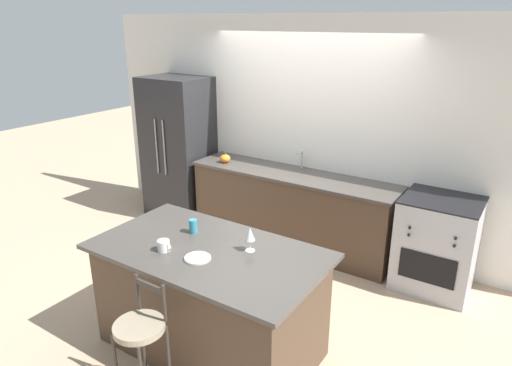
% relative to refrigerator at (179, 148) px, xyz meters
% --- Properties ---
extents(ground_plane, '(18.00, 18.00, 0.00)m').
position_rel_refrigerator_xyz_m(ground_plane, '(1.76, -0.33, -0.96)').
color(ground_plane, tan).
extents(wall_back, '(6.00, 0.07, 2.70)m').
position_rel_refrigerator_xyz_m(wall_back, '(1.76, 0.35, 0.39)').
color(wall_back, silver).
rests_on(wall_back, ground_plane).
extents(back_counter, '(2.55, 0.66, 0.92)m').
position_rel_refrigerator_xyz_m(back_counter, '(1.76, 0.04, -0.50)').
color(back_counter, '#4C3828').
rests_on(back_counter, ground_plane).
extents(sink_faucet, '(0.02, 0.13, 0.22)m').
position_rel_refrigerator_xyz_m(sink_faucet, '(1.76, 0.24, 0.10)').
color(sink_faucet, '#ADAFB5').
rests_on(sink_faucet, back_counter).
extents(kitchen_island, '(1.86, 1.04, 0.93)m').
position_rel_refrigerator_xyz_m(kitchen_island, '(2.13, -2.01, -0.50)').
color(kitchen_island, '#4C3828').
rests_on(kitchen_island, ground_plane).
extents(refrigerator, '(0.86, 0.69, 1.93)m').
position_rel_refrigerator_xyz_m(refrigerator, '(0.00, 0.00, 0.00)').
color(refrigerator, '#232326').
rests_on(refrigerator, ground_plane).
extents(oven_range, '(0.74, 0.69, 0.97)m').
position_rel_refrigerator_xyz_m(oven_range, '(3.46, -0.00, -0.48)').
color(oven_range, '#B7B7BC').
rests_on(oven_range, ground_plane).
extents(bar_stool_near, '(0.35, 0.35, 0.97)m').
position_rel_refrigerator_xyz_m(bar_stool_near, '(2.12, -2.75, -0.41)').
color(bar_stool_near, '#332D28').
rests_on(bar_stool_near, ground_plane).
extents(dinner_plate, '(0.20, 0.20, 0.02)m').
position_rel_refrigerator_xyz_m(dinner_plate, '(2.16, -2.18, -0.02)').
color(dinner_plate, beige).
rests_on(dinner_plate, kitchen_island).
extents(wine_glass, '(0.08, 0.08, 0.20)m').
position_rel_refrigerator_xyz_m(wine_glass, '(2.42, -1.85, 0.11)').
color(wine_glass, white).
rests_on(wine_glass, kitchen_island).
extents(coffee_mug, '(0.13, 0.10, 0.09)m').
position_rel_refrigerator_xyz_m(coffee_mug, '(1.86, -2.22, 0.01)').
color(coffee_mug, white).
rests_on(coffee_mug, kitchen_island).
extents(tumbler_cup, '(0.07, 0.07, 0.12)m').
position_rel_refrigerator_xyz_m(tumbler_cup, '(1.84, -1.85, 0.03)').
color(tumbler_cup, teal).
rests_on(tumbler_cup, kitchen_island).
extents(pumpkin_decoration, '(0.13, 0.13, 0.13)m').
position_rel_refrigerator_xyz_m(pumpkin_decoration, '(0.84, -0.07, 0.01)').
color(pumpkin_decoration, orange).
rests_on(pumpkin_decoration, back_counter).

